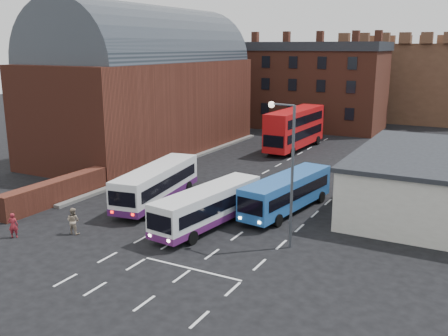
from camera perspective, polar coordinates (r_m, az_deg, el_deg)
The scene contains 13 objects.
ground at distance 32.29m, azimuth -8.49°, elevation -7.54°, with size 180.00×180.00×0.00m, color black.
railway_station at distance 56.35m, azimuth -8.76°, elevation 9.53°, with size 12.00×28.00×16.00m.
forecourt_wall at distance 39.97m, azimuth -18.65°, elevation -2.57°, with size 1.20×10.00×1.80m, color #602B1E.
cream_building at distance 39.28m, azimuth 22.63°, elevation -1.30°, with size 10.40×16.40×4.25m.
brick_terrace at distance 74.30m, azimuth 9.19°, elevation 8.86°, with size 22.00×10.00×11.00m, color brown.
castle_keep at distance 90.98m, azimuth 20.71°, elevation 9.35°, with size 22.00×22.00×12.00m, color brown.
bus_white_outbound at distance 38.13m, azimuth -7.68°, elevation -1.57°, with size 3.84×10.44×2.78m.
bus_white_inbound at distance 32.83m, azimuth -1.81°, elevation -4.19°, with size 3.32×9.70×2.59m.
bus_blue at distance 36.02m, azimuth 7.21°, elevation -2.62°, with size 3.53×9.85×2.63m.
bus_red_double at distance 57.80m, azimuth 8.10°, elevation 4.50°, with size 3.27×11.74×4.66m.
street_lamp at distance 28.80m, azimuth 7.33°, elevation 0.67°, with size 1.74×0.47×8.58m.
pedestrian_red at distance 33.85m, azimuth -22.95°, elevation -6.05°, with size 0.59×0.39×1.61m, color maroon.
pedestrian_beige at distance 33.22m, azimuth -16.86°, elevation -5.80°, with size 0.84×0.65×1.72m, color tan.
Camera 1 is at (18.21, -23.98, 11.66)m, focal length 40.00 mm.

